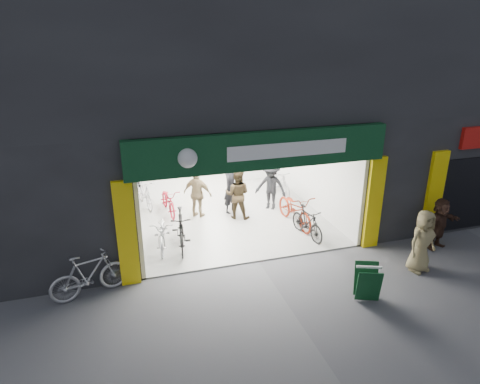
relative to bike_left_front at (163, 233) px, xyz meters
name	(u,v)px	position (x,y,z in m)	size (l,w,h in m)	color
ground	(259,262)	(2.29, -1.52, -0.46)	(60.00, 60.00, 0.00)	#56565B
building	(238,73)	(3.20, 3.47, 3.86)	(17.00, 10.27, 8.00)	#232326
bike_left_front	(163,233)	(0.00, 0.00, 0.00)	(0.61, 1.74, 0.91)	#A5A5A9
bike_left_midfront	(181,230)	(0.49, -0.18, 0.09)	(0.52, 1.83, 1.10)	black
bike_left_midback	(168,201)	(0.49, 2.34, -0.02)	(0.59, 1.68, 0.88)	maroon
bike_left_back	(144,193)	(-0.21, 3.12, 0.05)	(0.48, 1.69, 1.02)	#B2B2B6
bike_right_front	(307,223)	(4.09, -0.57, 0.01)	(0.44, 1.56, 0.93)	black
bike_right_mid	(295,209)	(4.09, 0.31, 0.07)	(0.70, 2.01, 1.06)	maroon
bike_right_back	(279,182)	(4.55, 2.80, 0.04)	(0.47, 1.66, 0.99)	#A6A6AA
parked_bike	(89,275)	(-1.86, -1.82, 0.08)	(0.50, 1.78, 1.07)	#B3B3B8
customer_a	(231,188)	(2.46, 1.78, 0.43)	(0.65, 0.42, 1.77)	black
customer_b	(237,194)	(2.53, 1.29, 0.36)	(0.80, 0.62, 1.64)	#362A18
customer_c	(271,187)	(3.80, 1.65, 0.36)	(1.06, 0.61, 1.64)	black
customer_d	(198,194)	(1.35, 1.72, 0.36)	(0.96, 0.40, 1.64)	olive
pedestrian_near	(422,241)	(6.00, -3.06, 0.35)	(0.79, 0.52, 1.62)	#8D7D52
pedestrian_far	(439,224)	(7.26, -2.20, 0.27)	(1.36, 0.43, 1.46)	#3D261B
sandwich_board	(367,282)	(4.06, -3.76, -0.01)	(0.69, 0.69, 0.81)	#0E3A1B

